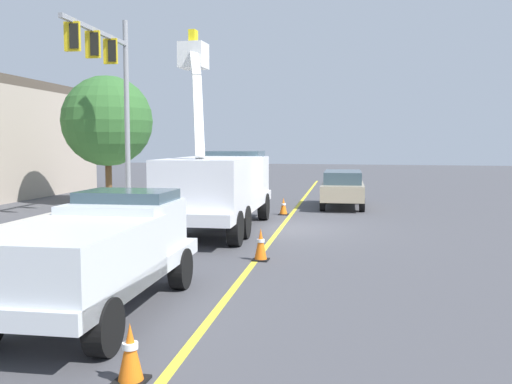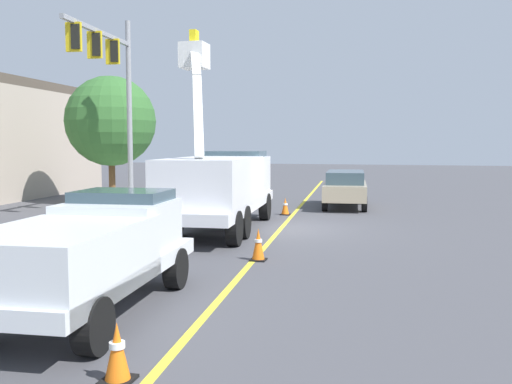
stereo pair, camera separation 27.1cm
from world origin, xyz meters
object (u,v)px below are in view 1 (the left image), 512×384
Objects in this scene: service_pickup_truck at (96,251)px; traffic_cone_mid_rear at (283,206)px; traffic_signal_mast at (110,77)px; utility_bucket_truck at (220,183)px; traffic_cone_leading at (130,353)px; passing_minivan at (343,186)px; traffic_cone_mid_front at (261,245)px.

traffic_cone_mid_rear is at bearing -2.78° from service_pickup_truck.
utility_bucket_truck is at bearing -112.75° from traffic_signal_mast.
utility_bucket_truck is 10.89× the size of traffic_cone_leading.
traffic_cone_leading is 17.13m from traffic_signal_mast.
utility_bucket_truck reaches higher than traffic_cone_mid_rear.
utility_bucket_truck reaches higher than service_pickup_truck.
passing_minivan is at bearing -32.59° from traffic_cone_mid_rear.
traffic_signal_mast is at bearing 109.01° from traffic_cone_mid_rear.
utility_bucket_truck is 5.43m from traffic_cone_mid_front.
utility_bucket_truck is at bearing 11.93° from traffic_cone_leading.
traffic_cone_mid_front is 11.55m from traffic_signal_mast.
traffic_cone_mid_front is at bearing -151.53° from utility_bucket_truck.
traffic_cone_leading is (-12.16, -2.57, -1.23)m from utility_bucket_truck.
traffic_cone_leading is at bearing -143.35° from service_pickup_truck.
service_pickup_truck is 5.39m from traffic_cone_mid_front.
passing_minivan is 12.58m from traffic_cone_mid_front.
utility_bucket_truck is 1.70× the size of passing_minivan.
traffic_cone_leading is at bearing -179.67° from traffic_cone_mid_front.
service_pickup_truck is at bearing -153.46° from traffic_signal_mast.
utility_bucket_truck is 12.49m from traffic_cone_leading.
utility_bucket_truck is at bearing 4.32° from service_pickup_truck.
traffic_signal_mast reaches higher than passing_minivan.
traffic_cone_mid_rear is 8.75m from traffic_signal_mast.
utility_bucket_truck is 10.07× the size of traffic_cone_mid_front.
traffic_cone_leading is at bearing -151.56° from traffic_signal_mast.
passing_minivan is at bearing -4.89° from traffic_cone_mid_front.
passing_minivan is at bearing -24.57° from utility_bucket_truck.
traffic_cone_mid_rear is at bearing 147.41° from passing_minivan.
traffic_cone_mid_front is 0.10× the size of traffic_signal_mast.
service_pickup_truck reaches higher than traffic_cone_mid_rear.
traffic_cone_leading is 0.93× the size of traffic_cone_mid_front.
traffic_signal_mast is at bearing 48.48° from traffic_cone_mid_front.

